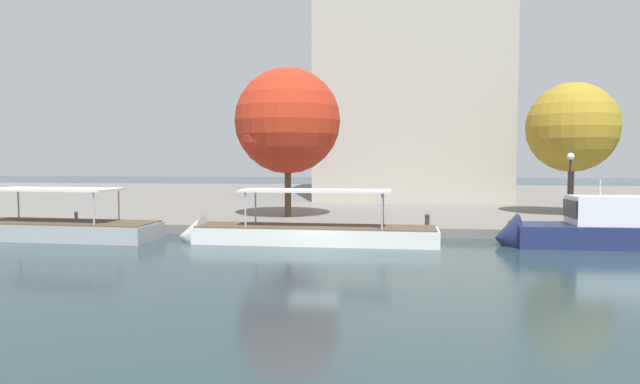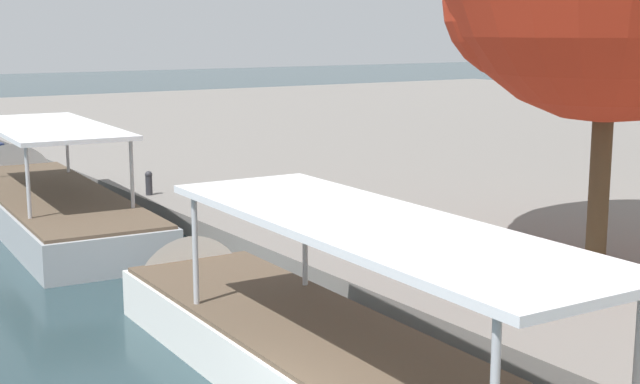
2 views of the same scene
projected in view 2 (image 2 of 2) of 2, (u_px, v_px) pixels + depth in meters
The scene contains 3 objects.
tour_boat_1 at pixel (44, 206), 26.42m from camera, with size 13.58×4.04×4.14m.
tour_boat_2 at pixel (334, 374), 13.63m from camera, with size 14.66×3.09×3.97m.
mooring_bollard_0 at pixel (149, 182), 27.41m from camera, with size 0.23×0.23×0.75m.
Camera 2 is at (9.43, -4.61, 5.62)m, focal length 49.70 mm.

